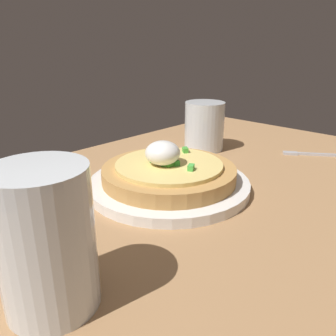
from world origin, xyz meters
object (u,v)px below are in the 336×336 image
object	(u,v)px
pizza	(168,171)
cup_far	(204,128)
cup_near	(47,246)
plate	(168,185)
fork	(308,154)

from	to	relation	value
pizza	cup_far	xyz separation A→B (cm)	(-20.47, -8.90, 1.54)
cup_near	cup_far	bearing A→B (deg)	-157.60
plate	fork	world-z (taller)	plate
plate	fork	xyz separation A→B (cm)	(-31.35, 8.92, -0.48)
cup_near	fork	distance (cm)	56.00
cup_far	pizza	bearing A→B (deg)	23.51
cup_near	fork	world-z (taller)	cup_near
cup_far	fork	xyz separation A→B (cm)	(-10.94, 17.85, -4.31)
plate	cup_near	xyz separation A→B (cm)	(24.37, 9.52, 4.99)
pizza	plate	bearing A→B (deg)	152.12
pizza	fork	distance (cm)	32.78
plate	cup_near	size ratio (longest dim) A/B	1.95
cup_near	cup_far	size ratio (longest dim) A/B	1.27
plate	cup_far	distance (cm)	22.61
plate	pizza	xyz separation A→B (cm)	(0.06, -0.03, 2.29)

